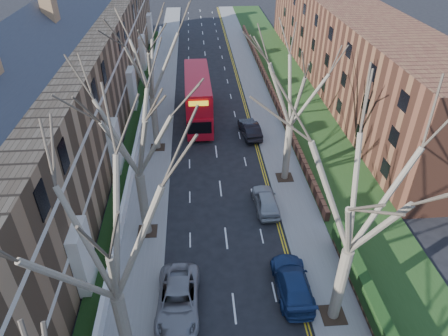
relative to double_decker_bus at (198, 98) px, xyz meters
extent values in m
cube|color=slate|center=(-4.47, 4.67, -2.33)|extent=(3.00, 102.00, 0.12)
cube|color=slate|center=(7.53, 4.67, -2.33)|extent=(3.00, 102.00, 0.12)
cube|color=brown|center=(-12.27, -3.33, 2.61)|extent=(9.00, 78.00, 10.00)
cube|color=#2F313A|center=(-12.27, -3.33, 8.61)|extent=(4.67, 78.00, 4.67)
cube|color=silver|center=(-7.82, -3.33, 1.11)|extent=(0.12, 78.00, 0.35)
cube|color=silver|center=(-7.82, -3.33, 4.61)|extent=(0.12, 78.00, 0.35)
cube|color=brown|center=(19.03, 8.67, 2.61)|extent=(8.00, 54.00, 10.00)
cube|color=brown|center=(9.23, 8.67, -1.82)|extent=(0.35, 54.00, 0.90)
cube|color=white|center=(-6.12, -3.33, -1.77)|extent=(0.30, 78.00, 1.00)
cube|color=#1F3C16|center=(12.03, 4.67, -2.24)|extent=(6.00, 102.00, 0.06)
cylinder|color=#6E614E|center=(-4.17, -28.33, 0.36)|extent=(0.64, 0.64, 5.25)
cylinder|color=#6E614E|center=(-4.17, -18.33, 0.27)|extent=(0.64, 0.64, 5.07)
cube|color=#2D2116|center=(-4.17, -18.33, -2.25)|extent=(1.40, 1.40, 0.05)
cylinder|color=#6E614E|center=(-4.17, -6.33, 0.36)|extent=(0.60, 0.60, 5.25)
cube|color=#2D2116|center=(-4.17, -6.33, -2.25)|extent=(1.40, 1.40, 0.05)
cylinder|color=#6E614E|center=(7.23, -26.33, 0.36)|extent=(0.64, 0.64, 5.25)
cube|color=#2D2116|center=(7.23, -26.33, -2.25)|extent=(1.40, 1.40, 0.05)
cylinder|color=#6E614E|center=(7.23, -12.33, 0.27)|extent=(0.60, 0.60, 5.07)
cube|color=#2D2116|center=(7.23, -12.33, -2.25)|extent=(1.40, 1.40, 0.05)
cube|color=#B10C1A|center=(0.00, 0.00, -0.88)|extent=(2.82, 11.68, 2.33)
cube|color=#B10C1A|center=(0.00, 0.00, 1.35)|extent=(2.81, 11.10, 2.12)
cube|color=black|center=(0.00, 0.00, -0.40)|extent=(2.82, 10.75, 0.95)
cube|color=black|center=(0.00, 0.00, 1.45)|extent=(2.82, 10.51, 0.95)
imported|color=gray|center=(-1.77, -25.07, -1.64)|extent=(2.67, 5.47, 1.50)
imported|color=navy|center=(5.23, -24.27, -1.65)|extent=(2.09, 5.13, 1.49)
imported|color=#989CA0|center=(4.91, -16.17, -1.66)|extent=(1.85, 4.34, 1.46)
imported|color=black|center=(5.18, -4.34, -1.63)|extent=(2.14, 4.77, 1.52)
camera|label=1|loc=(-0.23, -40.37, 17.89)|focal=32.00mm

